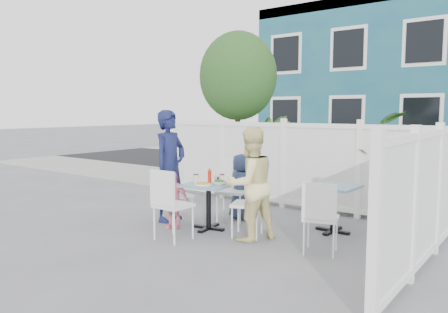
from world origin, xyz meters
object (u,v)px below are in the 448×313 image
Objects in this scene: chair_back at (233,185)px; man at (170,166)px; chair_near at (169,200)px; spare_table at (333,196)px; main_table at (209,194)px; chair_right at (253,198)px; chair_left at (175,190)px; woman at (250,184)px; toddler at (173,200)px; utility_cabinet at (224,157)px; boy at (241,187)px.

man is at bearing 21.12° from chair_back.
chair_near reaches higher than chair_back.
main_table is at bearing -147.84° from spare_table.
spare_table is 0.74× the size of chair_right.
spare_table is 2.52m from chair_left.
spare_table is at bearing 168.26° from woman.
chair_right is 0.53× the size of man.
man is at bearing 117.67° from toddler.
man reaches higher than chair_back.
toddler is at bearing -148.27° from spare_table.
spare_table is at bearing -31.00° from utility_cabinet.
chair_right is at bearing 48.58° from chair_near.
chair_near is at bearing -132.38° from spare_table.
boy is at bearing -52.52° from man.
chair_back reaches higher than spare_table.
spare_table is 0.45× the size of woman.
main_table is at bearing 96.01° from boy.
woman is at bearing -11.04° from toddler.
man reaches higher than chair_near.
toddler is at bearing 85.14° from chair_right.
man reaches higher than main_table.
boy reaches higher than chair_near.
woman is (1.67, -0.11, -0.12)m from man.
chair_left reaches higher than toddler.
woman is 1.36m from toddler.
chair_left is 0.95× the size of chair_right.
woman is at bearing -98.47° from man.
chair_right is 1.21m from chair_near.
man reaches higher than chair_right.
man is at bearing -158.64° from spare_table.
chair_right is 0.88× the size of boy.
chair_left is at bearing 55.06° from boy.
toddler is (-0.49, -0.28, -0.11)m from main_table.
main_table is 1.07× the size of spare_table.
toddler is at bearing -136.41° from man.
utility_cabinet is 1.45× the size of toddler.
chair_left is 0.50× the size of man.
boy is at bearing 22.80° from chair_right.
spare_table is at bearing 169.71° from chair_back.
man is 1.68m from woman.
chair_back is at bearing 94.98° from main_table.
man is at bearing 134.13° from chair_near.
spare_table is 0.71× the size of chair_near.
main_table is 1.89m from spare_table.
chair_back is (-1.66, -0.28, 0.03)m from spare_table.
spare_table is at bearing -63.78° from chair_right.
chair_left is at bearing -62.10° from utility_cabinet.
man is (-2.45, -0.96, 0.36)m from spare_table.
boy reaches higher than spare_table.
chair_left is 0.40m from toddler.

